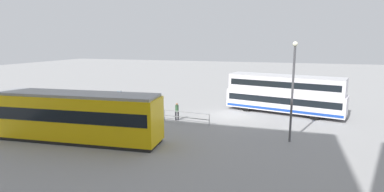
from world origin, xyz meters
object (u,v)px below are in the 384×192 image
double_decker_bus (284,94)px  street_lamp (293,85)px  tram_yellow (77,116)px  pedestrian_near_railing (177,110)px  info_sign (121,98)px

double_decker_bus → street_lamp: 9.47m
tram_yellow → pedestrian_near_railing: 9.23m
double_decker_bus → street_lamp: size_ratio=1.64×
pedestrian_near_railing → info_sign: (6.02, -0.27, 0.73)m
double_decker_bus → pedestrian_near_railing: double_decker_bus is taller
double_decker_bus → street_lamp: (-0.69, 9.18, 2.21)m
pedestrian_near_railing → street_lamp: 11.05m
double_decker_bus → tram_yellow: bearing=43.9°
info_sign → street_lamp: street_lamp is taller
double_decker_bus → info_sign: (15.39, 5.68, -0.33)m
double_decker_bus → street_lamp: street_lamp is taller
tram_yellow → info_sign: bearing=-81.9°
pedestrian_near_railing → info_sign: bearing=-2.6°
double_decker_bus → pedestrian_near_railing: 11.15m
pedestrian_near_railing → street_lamp: (-10.06, 3.22, 3.27)m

